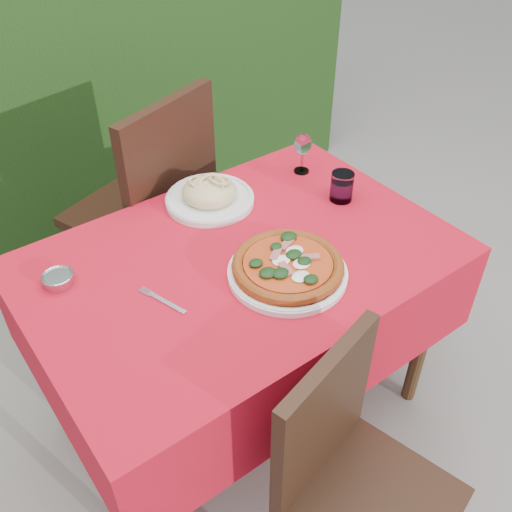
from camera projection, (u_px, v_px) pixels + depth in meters
ground at (244, 406)px, 2.18m from camera, size 60.00×60.00×0.00m
hedge at (39, 50)px, 2.55m from camera, size 3.20×0.55×1.78m
dining_table at (241, 292)px, 1.80m from camera, size 1.26×0.86×0.75m
chair_near at (350, 470)px, 1.45m from camera, size 0.46×0.46×0.84m
chair_far at (153, 201)px, 2.20m from camera, size 0.59×0.59×1.03m
pizza_plate at (288, 268)px, 1.61m from camera, size 0.36×0.36×0.06m
pasta_plate at (209, 195)px, 1.90m from camera, size 0.30×0.30×0.08m
water_glass at (342, 188)px, 1.90m from camera, size 0.08×0.08×0.10m
wine_glass at (303, 146)px, 2.00m from camera, size 0.06×0.06×0.15m
fork at (167, 303)px, 1.54m from camera, size 0.07×0.18×0.00m
steel_ramekin at (58, 280)px, 1.59m from camera, size 0.08×0.08×0.03m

